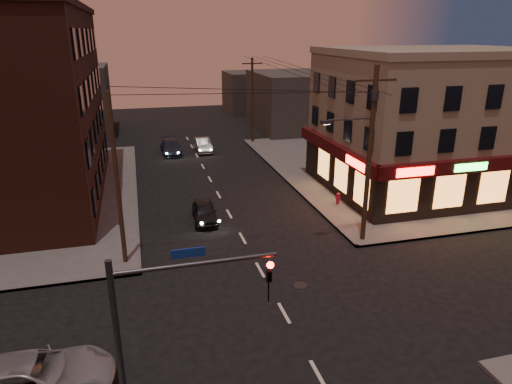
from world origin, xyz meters
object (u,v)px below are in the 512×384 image
object	(u,v)px
suv_cross	(31,379)
sedan_far	(171,147)
fire_hydrant	(338,198)
sedan_near	(204,212)
sedan_mid	(203,145)

from	to	relation	value
suv_cross	sedan_far	bearing A→B (deg)	-9.91
suv_cross	fire_hydrant	bearing A→B (deg)	-48.42
sedan_near	sedan_mid	xyz separation A→B (m)	(2.66, 18.34, 0.05)
sedan_near	fire_hydrant	xyz separation A→B (m)	(9.60, 0.29, -0.02)
sedan_near	sedan_mid	size ratio (longest dim) A/B	0.89
sedan_near	suv_cross	bearing A→B (deg)	-117.14
sedan_near	fire_hydrant	size ratio (longest dim) A/B	4.40
sedan_near	fire_hydrant	world-z (taller)	sedan_near
sedan_near	sedan_mid	world-z (taller)	sedan_mid
suv_cross	sedan_near	distance (m)	15.84
sedan_mid	sedan_far	world-z (taller)	sedan_mid
suv_cross	sedan_mid	xyz separation A→B (m)	(10.65, 32.02, -0.07)
sedan_mid	fire_hydrant	world-z (taller)	sedan_mid
suv_cross	sedan_far	world-z (taller)	suv_cross
sedan_mid	sedan_near	bearing A→B (deg)	-99.47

